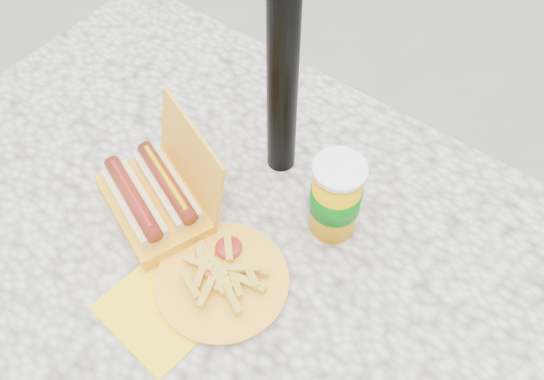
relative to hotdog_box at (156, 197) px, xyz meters
The scene contains 5 objects.
ground 0.80m from the hotdog_box, 26.72° to the left, with size 60.00×60.00×0.00m, color slate.
picnic_table 0.19m from the hotdog_box, 26.72° to the left, with size 1.20×0.80×0.75m.
hotdog_box is the anchor object (origin of this frame).
fries_plate 0.18m from the hotdog_box, 15.54° to the right, with size 0.24×0.28×0.04m.
soda_cup 0.30m from the hotdog_box, 30.97° to the left, with size 0.08×0.08×0.16m.
Camera 1 is at (0.38, -0.38, 1.57)m, focal length 38.00 mm.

